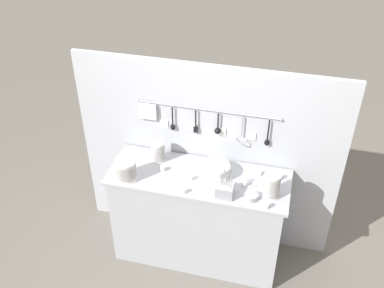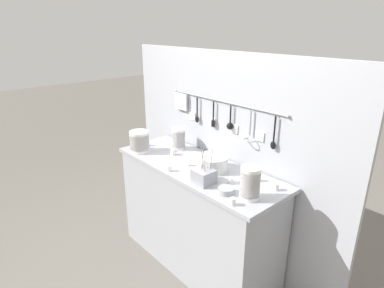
{
  "view_description": "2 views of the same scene",
  "coord_description": "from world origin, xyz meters",
  "views": [
    {
      "loc": [
        0.64,
        -2.77,
        3.32
      ],
      "look_at": [
        -0.06,
        0.03,
        1.23
      ],
      "focal_mm": 42.0,
      "sensor_mm": 36.0,
      "label": 1
    },
    {
      "loc": [
        1.72,
        -1.58,
        1.98
      ],
      "look_at": [
        -0.05,
        -0.01,
        1.11
      ],
      "focal_mm": 30.0,
      "sensor_mm": 36.0,
      "label": 2
    }
  ],
  "objects": [
    {
      "name": "ground_plane",
      "position": [
        0.0,
        0.0,
        0.0
      ],
      "size": [
        20.0,
        20.0,
        0.0
      ],
      "primitive_type": "plane",
      "color": "#666059"
    },
    {
      "name": "counter",
      "position": [
        0.0,
        0.0,
        0.47
      ],
      "size": [
        1.51,
        0.55,
        0.93
      ],
      "color": "#9EA0A8",
      "rests_on": "ground"
    },
    {
      "name": "back_wall",
      "position": [
        -0.0,
        0.31,
        0.9
      ],
      "size": [
        2.31,
        0.11,
        1.8
      ],
      "color": "#A8AAB2",
      "rests_on": "ground"
    },
    {
      "name": "bowl_stack_short_front",
      "position": [
        0.6,
        -0.09,
        1.04
      ],
      "size": [
        0.13,
        0.13,
        0.22
      ],
      "color": "white",
      "rests_on": "counter"
    },
    {
      "name": "bowl_stack_nested_right",
      "position": [
        -0.57,
        -0.17,
        1.02
      ],
      "size": [
        0.17,
        0.17,
        0.19
      ],
      "color": "white",
      "rests_on": "counter"
    },
    {
      "name": "bowl_stack_tall_left",
      "position": [
        -0.39,
        0.13,
        1.03
      ],
      "size": [
        0.12,
        0.12,
        0.19
      ],
      "color": "white",
      "rests_on": "counter"
    },
    {
      "name": "plate_stack",
      "position": [
        0.13,
        0.05,
        0.99
      ],
      "size": [
        0.24,
        0.24,
        0.11
      ],
      "color": "white",
      "rests_on": "counter"
    },
    {
      "name": "steel_mixing_bowl",
      "position": [
        0.46,
        -0.15,
        0.95
      ],
      "size": [
        0.11,
        0.11,
        0.04
      ],
      "color": "#93969E",
      "rests_on": "counter"
    },
    {
      "name": "cutlery_caddy",
      "position": [
        0.25,
        -0.16,
        0.98
      ],
      "size": [
        0.14,
        0.14,
        0.26
      ],
      "color": "#93969E",
      "rests_on": "counter"
    },
    {
      "name": "cup_centre",
      "position": [
        -0.65,
        -0.04,
        0.96
      ],
      "size": [
        0.04,
        0.04,
        0.05
      ],
      "color": "white",
      "rests_on": "counter"
    },
    {
      "name": "cup_mid_row",
      "position": [
        -0.31,
        0.0,
        0.96
      ],
      "size": [
        0.04,
        0.04,
        0.05
      ],
      "color": "white",
      "rests_on": "counter"
    },
    {
      "name": "cup_back_left",
      "position": [
        0.58,
        -0.23,
        0.96
      ],
      "size": [
        0.04,
        0.04,
        0.05
      ],
      "color": "white",
      "rests_on": "counter"
    },
    {
      "name": "cup_front_left",
      "position": [
        -0.06,
        -0.06,
        0.96
      ],
      "size": [
        0.04,
        0.04,
        0.05
      ],
      "color": "white",
      "rests_on": "counter"
    },
    {
      "name": "cup_front_right",
      "position": [
        -0.07,
        -0.23,
        0.96
      ],
      "size": [
        0.04,
        0.04,
        0.05
      ],
      "color": "white",
      "rests_on": "counter"
    },
    {
      "name": "cup_edge_near",
      "position": [
        0.38,
        -0.03,
        0.96
      ],
      "size": [
        0.04,
        0.04,
        0.05
      ],
      "color": "white",
      "rests_on": "counter"
    },
    {
      "name": "cup_by_caddy",
      "position": [
        0.48,
        0.14,
        0.96
      ],
      "size": [
        0.04,
        0.04,
        0.05
      ],
      "color": "white",
      "rests_on": "counter"
    },
    {
      "name": "cup_edge_far",
      "position": [
        0.65,
        0.13,
        0.96
      ],
      "size": [
        0.04,
        0.04,
        0.05
      ],
      "color": "white",
      "rests_on": "counter"
    }
  ]
}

